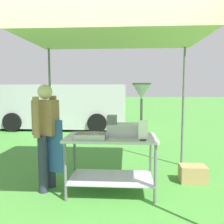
{
  "coord_description": "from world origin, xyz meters",
  "views": [
    {
      "loc": [
        0.35,
        -2.45,
        1.55
      ],
      "look_at": [
        0.13,
        1.1,
        1.19
      ],
      "focal_mm": 37.5,
      "sensor_mm": 36.0,
      "label": 1
    }
  ],
  "objects_px": {
    "donut_fryer": "(130,116)",
    "supply_crate": "(193,174)",
    "stall_canopy": "(112,35)",
    "donut_tray": "(91,137)",
    "menu_sign": "(143,132)",
    "donut_cart": "(111,152)",
    "van_silver": "(61,106)",
    "vendor": "(46,132)"
  },
  "relations": [
    {
      "from": "donut_fryer",
      "to": "supply_crate",
      "type": "height_order",
      "value": "donut_fryer"
    },
    {
      "from": "stall_canopy",
      "to": "donut_tray",
      "type": "bearing_deg",
      "value": -137.16
    },
    {
      "from": "donut_fryer",
      "to": "menu_sign",
      "type": "relative_size",
      "value": 2.79
    },
    {
      "from": "donut_cart",
      "to": "van_silver",
      "type": "height_order",
      "value": "van_silver"
    },
    {
      "from": "donut_tray",
      "to": "menu_sign",
      "type": "distance_m",
      "value": 0.73
    },
    {
      "from": "supply_crate",
      "to": "donut_tray",
      "type": "bearing_deg",
      "value": -158.42
    },
    {
      "from": "donut_cart",
      "to": "supply_crate",
      "type": "height_order",
      "value": "donut_cart"
    },
    {
      "from": "donut_tray",
      "to": "van_silver",
      "type": "height_order",
      "value": "van_silver"
    },
    {
      "from": "stall_canopy",
      "to": "supply_crate",
      "type": "height_order",
      "value": "stall_canopy"
    },
    {
      "from": "vendor",
      "to": "supply_crate",
      "type": "xyz_separation_m",
      "value": [
        2.31,
        0.43,
        -0.76
      ]
    },
    {
      "from": "donut_tray",
      "to": "vendor",
      "type": "height_order",
      "value": "vendor"
    },
    {
      "from": "stall_canopy",
      "to": "van_silver",
      "type": "xyz_separation_m",
      "value": [
        -2.34,
        5.58,
        -1.43
      ]
    },
    {
      "from": "donut_tray",
      "to": "donut_fryer",
      "type": "relative_size",
      "value": 0.58
    },
    {
      "from": "stall_canopy",
      "to": "van_silver",
      "type": "relative_size",
      "value": 0.58
    },
    {
      "from": "menu_sign",
      "to": "van_silver",
      "type": "relative_size",
      "value": 0.06
    },
    {
      "from": "van_silver",
      "to": "stall_canopy",
      "type": "bearing_deg",
      "value": -67.27
    },
    {
      "from": "vendor",
      "to": "van_silver",
      "type": "xyz_separation_m",
      "value": [
        -1.36,
        5.62,
        -0.03
      ]
    },
    {
      "from": "donut_cart",
      "to": "donut_fryer",
      "type": "distance_m",
      "value": 0.59
    },
    {
      "from": "stall_canopy",
      "to": "menu_sign",
      "type": "relative_size",
      "value": 10.39
    },
    {
      "from": "donut_cart",
      "to": "menu_sign",
      "type": "xyz_separation_m",
      "value": [
        0.45,
        -0.23,
        0.36
      ]
    },
    {
      "from": "van_silver",
      "to": "menu_sign",
      "type": "bearing_deg",
      "value": -64.79
    },
    {
      "from": "menu_sign",
      "to": "vendor",
      "type": "xyz_separation_m",
      "value": [
        -1.43,
        0.29,
        -0.07
      ]
    },
    {
      "from": "donut_tray",
      "to": "stall_canopy",
      "type": "bearing_deg",
      "value": 42.84
    },
    {
      "from": "donut_cart",
      "to": "supply_crate",
      "type": "relative_size",
      "value": 3.09
    },
    {
      "from": "stall_canopy",
      "to": "donut_cart",
      "type": "bearing_deg",
      "value": -90.0
    },
    {
      "from": "stall_canopy",
      "to": "donut_cart",
      "type": "distance_m",
      "value": 1.7
    },
    {
      "from": "donut_cart",
      "to": "vendor",
      "type": "bearing_deg",
      "value": 176.85
    },
    {
      "from": "stall_canopy",
      "to": "donut_fryer",
      "type": "xyz_separation_m",
      "value": [
        0.27,
        -0.03,
        -1.17
      ]
    },
    {
      "from": "stall_canopy",
      "to": "vendor",
      "type": "relative_size",
      "value": 1.79
    },
    {
      "from": "donut_tray",
      "to": "supply_crate",
      "type": "distance_m",
      "value": 1.87
    },
    {
      "from": "donut_tray",
      "to": "supply_crate",
      "type": "relative_size",
      "value": 1.05
    },
    {
      "from": "donut_cart",
      "to": "vendor",
      "type": "xyz_separation_m",
      "value": [
        -0.98,
        0.05,
        0.28
      ]
    },
    {
      "from": "donut_tray",
      "to": "van_silver",
      "type": "bearing_deg",
      "value": 109.55
    },
    {
      "from": "supply_crate",
      "to": "vendor",
      "type": "bearing_deg",
      "value": -169.54
    },
    {
      "from": "donut_tray",
      "to": "vendor",
      "type": "bearing_deg",
      "value": 163.99
    },
    {
      "from": "donut_cart",
      "to": "menu_sign",
      "type": "bearing_deg",
      "value": -27.69
    },
    {
      "from": "stall_canopy",
      "to": "menu_sign",
      "type": "xyz_separation_m",
      "value": [
        0.45,
        -0.33,
        -1.34
      ]
    },
    {
      "from": "menu_sign",
      "to": "supply_crate",
      "type": "xyz_separation_m",
      "value": [
        0.88,
        0.71,
        -0.83
      ]
    },
    {
      "from": "vendor",
      "to": "donut_cart",
      "type": "bearing_deg",
      "value": -3.15
    },
    {
      "from": "stall_canopy",
      "to": "donut_cart",
      "type": "height_order",
      "value": "stall_canopy"
    },
    {
      "from": "menu_sign",
      "to": "donut_cart",
      "type": "bearing_deg",
      "value": 152.31
    },
    {
      "from": "donut_fryer",
      "to": "van_silver",
      "type": "xyz_separation_m",
      "value": [
        -2.61,
        5.61,
        -0.26
      ]
    }
  ]
}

